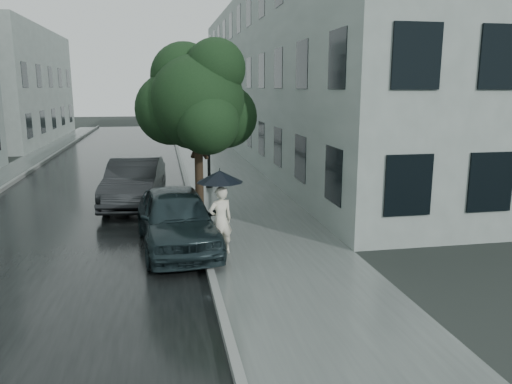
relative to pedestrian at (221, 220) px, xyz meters
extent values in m
plane|color=black|center=(1.19, -1.96, -0.82)|extent=(120.00, 120.00, 0.00)
cube|color=slate|center=(1.44, 10.04, -0.82)|extent=(3.50, 60.00, 0.01)
cube|color=slate|center=(-0.39, 10.04, -0.75)|extent=(0.15, 60.00, 0.15)
cube|color=black|center=(-3.89, 10.04, -0.82)|extent=(6.85, 60.00, 0.00)
cube|color=slate|center=(-7.39, 10.04, -0.75)|extent=(0.15, 60.00, 0.15)
cube|color=#8F9C97|center=(6.69, 17.54, 3.68)|extent=(7.00, 36.00, 9.00)
cube|color=black|center=(3.21, 17.54, 3.68)|extent=(0.08, 32.40, 7.20)
cube|color=#8F9C97|center=(-12.61, 28.04, 3.18)|extent=(7.00, 18.00, 8.00)
cube|color=black|center=(-9.13, 28.04, 3.18)|extent=(0.08, 16.20, 6.40)
imported|color=beige|center=(0.00, 0.00, 0.00)|extent=(0.69, 0.56, 1.63)
cylinder|color=black|center=(0.00, 0.04, 0.55)|extent=(0.02, 0.02, 0.73)
cone|color=black|center=(0.00, 0.04, 1.05)|extent=(1.34, 1.34, 0.28)
cylinder|color=black|center=(0.00, 0.04, 1.21)|extent=(0.02, 0.02, 0.08)
cylinder|color=black|center=(0.00, 0.04, 0.15)|extent=(0.03, 0.03, 0.06)
cylinder|color=#332619|center=(-0.26, 3.04, 0.40)|extent=(0.24, 0.24, 2.44)
sphere|color=#193719|center=(-0.26, 3.04, 2.66)|extent=(2.70, 2.70, 2.70)
sphere|color=#193719|center=(0.57, 3.35, 2.24)|extent=(1.86, 1.86, 1.86)
sphere|color=#193719|center=(-0.99, 3.46, 2.46)|extent=(2.08, 2.08, 2.08)
sphere|color=#193719|center=(-0.06, 2.32, 2.13)|extent=(1.75, 1.75, 1.75)
sphere|color=#193719|center=(-0.57, 3.66, 3.39)|extent=(1.97, 1.97, 1.97)
sphere|color=#193719|center=(0.25, 2.84, 3.59)|extent=(1.67, 1.67, 1.67)
cylinder|color=black|center=(0.49, 8.03, 1.74)|extent=(0.12, 0.12, 5.13)
cylinder|color=black|center=(0.49, 8.03, -0.72)|extent=(0.28, 0.28, 0.20)
cylinder|color=black|center=(0.24, 8.09, 4.30)|extent=(0.50, 0.22, 0.08)
sphere|color=silver|center=(-0.04, 8.18, 4.25)|extent=(0.32, 0.32, 0.32)
imported|color=#18262A|center=(-1.01, 0.65, -0.07)|extent=(2.18, 4.54, 1.50)
imported|color=black|center=(-2.25, 5.58, -0.05)|extent=(2.09, 4.82, 1.54)
camera|label=1|loc=(-1.29, -11.33, 3.10)|focal=35.00mm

